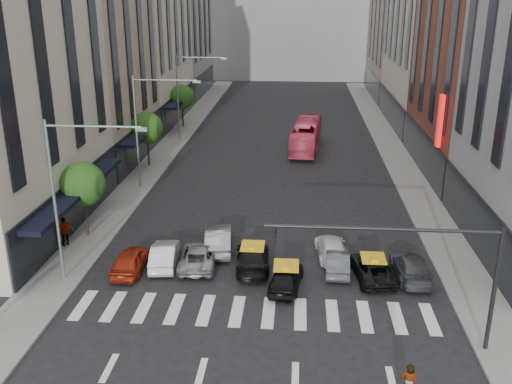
% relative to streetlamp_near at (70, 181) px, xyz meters
% --- Properties ---
extents(ground, '(160.00, 160.00, 0.00)m').
position_rel_streetlamp_near_xyz_m(ground, '(10.04, -4.00, -5.90)').
color(ground, black).
rests_on(ground, ground).
extents(sidewalk_left, '(3.00, 96.00, 0.15)m').
position_rel_streetlamp_near_xyz_m(sidewalk_left, '(-1.46, 26.00, -5.83)').
color(sidewalk_left, slate).
rests_on(sidewalk_left, ground).
extents(sidewalk_right, '(3.00, 96.00, 0.15)m').
position_rel_streetlamp_near_xyz_m(sidewalk_right, '(21.54, 26.00, -5.83)').
color(sidewalk_right, slate).
rests_on(sidewalk_right, ground).
extents(building_left_b, '(8.00, 16.00, 24.00)m').
position_rel_streetlamp_near_xyz_m(building_left_b, '(-6.96, 24.00, 6.10)').
color(building_left_b, tan).
rests_on(building_left_b, ground).
extents(building_right_b, '(8.00, 18.00, 26.00)m').
position_rel_streetlamp_near_xyz_m(building_right_b, '(27.04, 23.00, 7.10)').
color(building_right_b, brown).
rests_on(building_right_b, ground).
extents(building_right_d, '(8.00, 18.00, 28.00)m').
position_rel_streetlamp_near_xyz_m(building_right_d, '(27.04, 61.00, 8.10)').
color(building_right_d, tan).
rests_on(building_right_d, ground).
extents(tree_near, '(2.88, 2.88, 4.95)m').
position_rel_streetlamp_near_xyz_m(tree_near, '(-1.76, 6.00, -2.25)').
color(tree_near, black).
rests_on(tree_near, sidewalk_left).
extents(tree_mid, '(2.88, 2.88, 4.95)m').
position_rel_streetlamp_near_xyz_m(tree_mid, '(-1.76, 22.00, -2.25)').
color(tree_mid, black).
rests_on(tree_mid, sidewalk_left).
extents(tree_far, '(2.88, 2.88, 4.95)m').
position_rel_streetlamp_near_xyz_m(tree_far, '(-1.76, 38.00, -2.25)').
color(tree_far, black).
rests_on(tree_far, sidewalk_left).
extents(streetlamp_near, '(5.38, 0.25, 9.00)m').
position_rel_streetlamp_near_xyz_m(streetlamp_near, '(0.00, 0.00, 0.00)').
color(streetlamp_near, gray).
rests_on(streetlamp_near, sidewalk_left).
extents(streetlamp_mid, '(5.38, 0.25, 9.00)m').
position_rel_streetlamp_near_xyz_m(streetlamp_mid, '(0.00, 16.00, 0.00)').
color(streetlamp_mid, gray).
rests_on(streetlamp_mid, sidewalk_left).
extents(streetlamp_far, '(5.38, 0.25, 9.00)m').
position_rel_streetlamp_near_xyz_m(streetlamp_far, '(0.00, 32.00, 0.00)').
color(streetlamp_far, gray).
rests_on(streetlamp_far, sidewalk_left).
extents(traffic_signal, '(10.10, 0.20, 6.00)m').
position_rel_streetlamp_near_xyz_m(traffic_signal, '(17.74, -5.00, -1.43)').
color(traffic_signal, black).
rests_on(traffic_signal, ground).
extents(liberty_sign, '(0.30, 0.70, 4.00)m').
position_rel_streetlamp_near_xyz_m(liberty_sign, '(22.64, 16.00, 0.10)').
color(liberty_sign, red).
rests_on(liberty_sign, ground).
extents(car_red, '(1.65, 4.02, 1.36)m').
position_rel_streetlamp_near_xyz_m(car_red, '(2.46, 1.42, -5.22)').
color(car_red, maroon).
rests_on(car_red, ground).
extents(car_white_front, '(1.88, 4.21, 1.34)m').
position_rel_streetlamp_near_xyz_m(car_white_front, '(4.23, 2.34, -5.23)').
color(car_white_front, silver).
rests_on(car_white_front, ground).
extents(car_silver, '(2.40, 4.70, 1.27)m').
position_rel_streetlamp_near_xyz_m(car_silver, '(6.24, 2.49, -5.27)').
color(car_silver, gray).
rests_on(car_silver, ground).
extents(taxi_left, '(2.30, 4.87, 1.37)m').
position_rel_streetlamp_near_xyz_m(taxi_left, '(9.44, 2.37, -5.22)').
color(taxi_left, black).
rests_on(taxi_left, ground).
extents(taxi_center, '(2.09, 4.09, 1.33)m').
position_rel_streetlamp_near_xyz_m(taxi_center, '(11.44, 0.10, -5.24)').
color(taxi_center, black).
rests_on(taxi_center, ground).
extents(car_grey_mid, '(1.45, 3.83, 1.25)m').
position_rel_streetlamp_near_xyz_m(car_grey_mid, '(14.34, 2.36, -5.28)').
color(car_grey_mid, '#44474C').
rests_on(car_grey_mid, ground).
extents(taxi_right, '(2.59, 4.61, 1.22)m').
position_rel_streetlamp_near_xyz_m(taxi_right, '(16.26, 1.63, -5.30)').
color(taxi_right, black).
rests_on(taxi_right, ground).
extents(car_grey_curb, '(1.95, 4.48, 1.28)m').
position_rel_streetlamp_near_xyz_m(car_grey_curb, '(18.42, 1.85, -5.26)').
color(car_grey_curb, '#383B3F').
rests_on(car_grey_curb, ground).
extents(car_row2_left, '(2.08, 4.67, 1.49)m').
position_rel_streetlamp_near_xyz_m(car_row2_left, '(7.11, 4.63, -5.16)').
color(car_row2_left, '#9C9CA1').
rests_on(car_row2_left, ground).
extents(car_row2_right, '(2.11, 4.39, 1.24)m').
position_rel_streetlamp_near_xyz_m(car_row2_right, '(14.11, 4.13, -5.29)').
color(car_row2_right, silver).
rests_on(car_row2_right, ground).
extents(bus, '(3.34, 10.57, 2.90)m').
position_rel_streetlamp_near_xyz_m(bus, '(12.69, 29.11, -4.46)').
color(bus, '#DC405E').
rests_on(bus, ground).
extents(rider, '(0.78, 0.63, 1.85)m').
position_rel_streetlamp_near_xyz_m(rider, '(16.34, -9.19, -4.13)').
color(rider, gray).
rests_on(rider, motorcycle).
extents(pedestrian_far, '(1.14, 1.04, 1.86)m').
position_rel_streetlamp_near_xyz_m(pedestrian_far, '(-2.56, 4.32, -4.82)').
color(pedestrian_far, gray).
rests_on(pedestrian_far, sidewalk_left).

